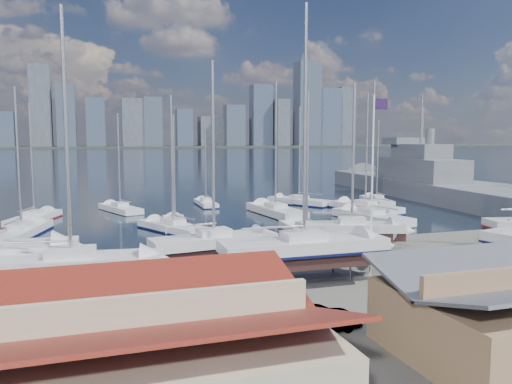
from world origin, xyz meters
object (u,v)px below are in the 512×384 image
object	(u,v)px
naval_ship_west	(421,179)
car_a	(228,323)
naval_ship_east	(419,187)
flagpole	(373,173)

from	to	relation	value
naval_ship_west	car_a	xyz separation A→B (m)	(-56.98, -62.42, -1.02)
naval_ship_west	car_a	bearing A→B (deg)	134.48
naval_ship_east	naval_ship_west	xyz separation A→B (m)	(10.81, 14.28, -0.01)
naval_ship_west	car_a	size ratio (longest dim) A/B	10.43
car_a	naval_ship_east	bearing A→B (deg)	28.28
naval_ship_west	flagpole	distance (m)	71.29
car_a	flagpole	size ratio (longest dim) A/B	0.30
naval_ship_east	naval_ship_west	world-z (taller)	naval_ship_east
naval_ship_west	flagpole	size ratio (longest dim) A/B	3.12
naval_ship_west	car_a	distance (m)	84.52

